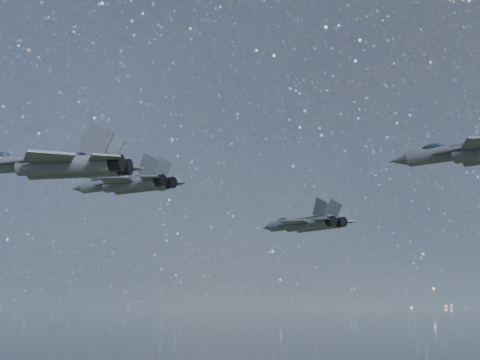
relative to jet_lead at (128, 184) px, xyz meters
The scene contains 3 objects.
jet_lead is the anchor object (origin of this frame).
jet_left 24.75m from the jet_lead, 57.22° to the left, with size 15.51×10.19×3.99m.
jet_right 29.07m from the jet_lead, 63.25° to the right, with size 15.51×10.44×3.91m.
Camera 1 is at (34.86, -64.10, 130.91)m, focal length 55.00 mm.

